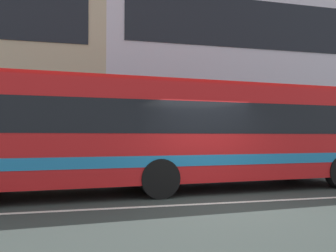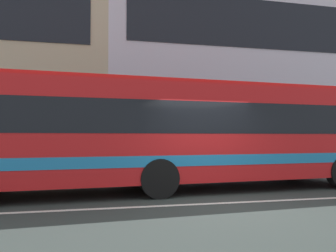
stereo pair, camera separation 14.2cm
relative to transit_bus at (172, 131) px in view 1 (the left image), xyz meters
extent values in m
plane|color=#2F3834|center=(0.59, -2.18, -1.71)|extent=(160.00, 160.00, 0.00)
cube|color=silver|center=(0.59, -2.18, -1.70)|extent=(60.00, 0.16, 0.01)
cube|color=silver|center=(9.18, 10.88, 4.70)|extent=(21.28, 8.43, 12.81)
cube|color=black|center=(9.18, 6.64, 5.72)|extent=(19.58, 0.04, 2.56)
cube|color=red|center=(0.00, 0.00, -0.05)|extent=(12.03, 3.41, 2.62)
cube|color=black|center=(0.00, 0.00, 0.35)|extent=(11.32, 3.38, 0.84)
cube|color=#1F7AB5|center=(0.00, 0.00, -0.77)|extent=(11.80, 3.42, 0.28)
cube|color=red|center=(0.00, 0.00, 1.32)|extent=(11.53, 2.97, 0.12)
cube|color=black|center=(5.94, 0.41, 0.35)|extent=(0.18, 2.18, 0.92)
cylinder|color=black|center=(4.85, 1.54, -1.21)|extent=(1.02, 0.35, 1.00)
cylinder|color=black|center=(-0.82, 1.15, -1.21)|extent=(1.02, 0.35, 1.00)
cylinder|color=black|center=(-0.66, -1.25, -1.21)|extent=(1.02, 0.35, 1.00)
camera|label=1|loc=(-2.59, -9.84, -0.16)|focal=37.44mm
camera|label=2|loc=(-2.46, -9.87, -0.16)|focal=37.44mm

